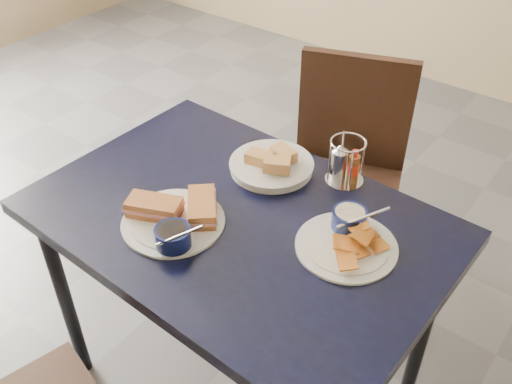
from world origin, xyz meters
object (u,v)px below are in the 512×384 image
Objects in this scene: plantain_plate at (349,236)px; condiment_caddy at (345,164)px; dining_table at (238,237)px; chair_far at (353,162)px; bread_basket at (272,164)px; sandwich_plate at (176,217)px.

condiment_caddy is (-0.14, 0.22, 0.04)m from plantain_plate.
chair_far is at bearing 92.16° from dining_table.
bread_basket is at bearing 158.27° from plantain_plate.
chair_far reaches higher than plantain_plate.
sandwich_plate is at bearing -151.05° from plantain_plate.
plantain_plate is at bearing 28.95° from sandwich_plate.
sandwich_plate is at bearing -130.53° from dining_table.
bread_basket is (0.06, 0.35, -0.01)m from sandwich_plate.
plantain_plate reaches higher than dining_table.
sandwich_plate is 0.50m from condiment_caddy.
plantain_plate is (0.39, 0.21, -0.01)m from sandwich_plate.
chair_far is 0.53m from condiment_caddy.
bread_basket is at bearing -92.73° from chair_far.
dining_table is 8.24× the size of condiment_caddy.
plantain_plate is 1.88× the size of condiment_caddy.
sandwich_plate is (-0.11, -0.12, 0.10)m from dining_table.
chair_far reaches higher than bread_basket.
dining_table is at bearing -87.84° from chair_far.
condiment_caddy is at bearing 123.19° from plantain_plate.
plantain_plate reaches higher than bread_basket.
dining_table is 0.31m from plantain_plate.
dining_table is 0.25m from bread_basket.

